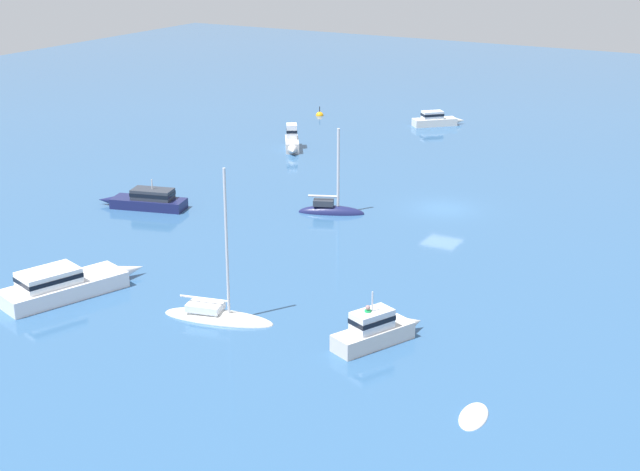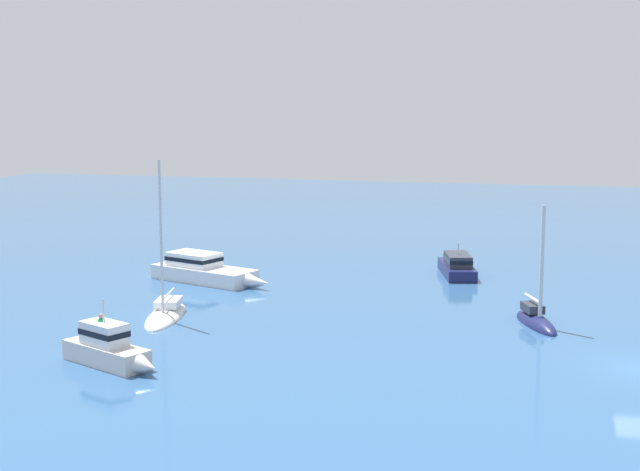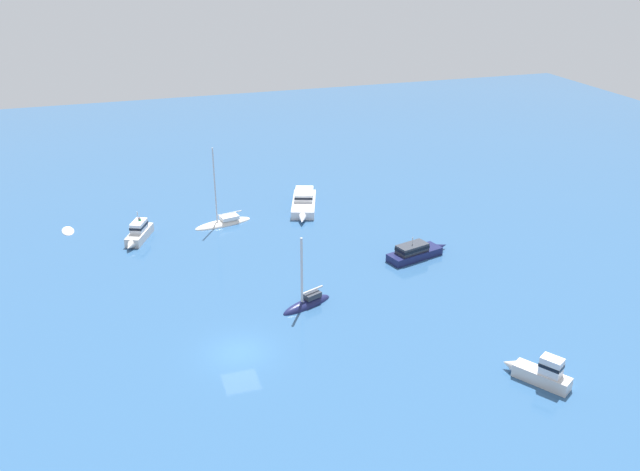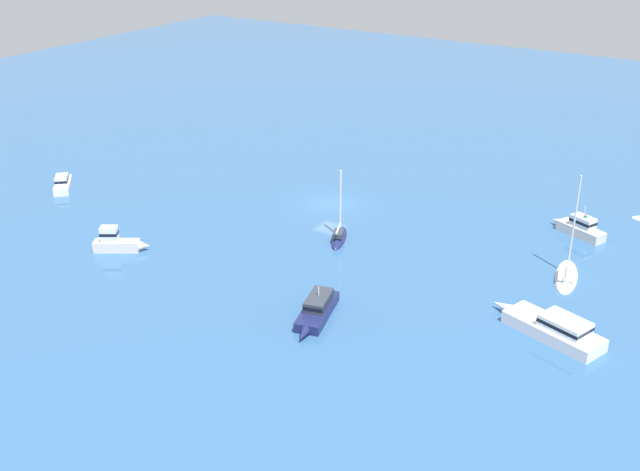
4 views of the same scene
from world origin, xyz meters
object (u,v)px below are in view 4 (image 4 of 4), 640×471
cabin_cruiser (118,242)px  motor_cruiser (317,309)px  yacht (566,276)px  launch (63,183)px  sailboat (339,237)px  motor_cruiser_1 (553,327)px  cabin_cruiser_1 (579,227)px

cabin_cruiser → motor_cruiser: 19.30m
motor_cruiser → yacht: bearing=123.9°
launch → yacht: bearing=-124.6°
cabin_cruiser → yacht: bearing=-7.7°
cabin_cruiser → sailboat: 18.17m
yacht → launch: bearing=86.5°
launch → cabin_cruiser: bearing=-159.6°
launch → motor_cruiser_1: bearing=-135.3°
sailboat → motor_cruiser_1: 20.57m
cabin_cruiser → cabin_cruiser_1: bearing=4.5°
cabin_cruiser → motor_cruiser_1: bearing=-22.5°
motor_cruiser_1 → cabin_cruiser: bearing=28.8°
cabin_cruiser_1 → motor_cruiser_1: bearing=123.8°
yacht → motor_cruiser: yacht is taller
cabin_cruiser_1 → motor_cruiser: bearing=87.7°
yacht → cabin_cruiser_1: 8.46m
sailboat → cabin_cruiser_1: 20.43m
yacht → launch: yacht is taller
yacht → motor_cruiser: size_ratio=1.29×
yacht → cabin_cruiser_1: size_ratio=1.62×
motor_cruiser_1 → motor_cruiser: bearing=41.6°
motor_cruiser → motor_cruiser_1: motor_cruiser is taller
yacht → motor_cruiser_1: yacht is taller
cabin_cruiser_1 → launch: (-15.95, 45.75, -0.14)m
motor_cruiser → cabin_cruiser_1: (23.35, -11.53, 0.12)m
yacht → sailboat: yacht is taller
cabin_cruiser → launch: 16.58m
cabin_cruiser → launch: (7.21, 14.93, -0.19)m
cabin_cruiser → motor_cruiser_1: cabin_cruiser is taller
yacht → cabin_cruiser: 35.46m
sailboat → motor_cruiser_1: (-5.59, -19.79, 0.52)m
cabin_cruiser → sailboat: size_ratio=0.67×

